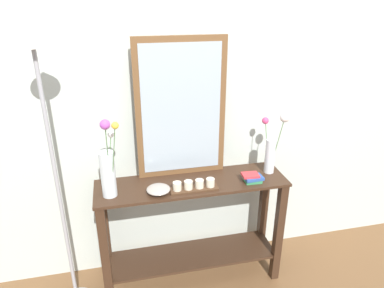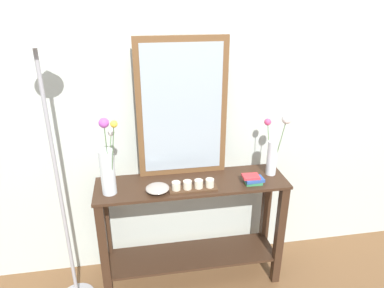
{
  "view_description": "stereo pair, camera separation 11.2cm",
  "coord_description": "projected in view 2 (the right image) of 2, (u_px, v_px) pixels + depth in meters",
  "views": [
    {
      "loc": [
        -0.46,
        -2.03,
        2.02
      ],
      "look_at": [
        0.0,
        0.0,
        1.12
      ],
      "focal_mm": 32.77,
      "sensor_mm": 36.0,
      "label": 1
    },
    {
      "loc": [
        -0.35,
        -2.05,
        2.02
      ],
      "look_at": [
        0.0,
        0.0,
        1.12
      ],
      "focal_mm": 32.77,
      "sensor_mm": 36.0,
      "label": 2
    }
  ],
  "objects": [
    {
      "name": "ground_plane",
      "position": [
        192.0,
        277.0,
        2.72
      ],
      "size": [
        7.0,
        6.0,
        0.02
      ],
      "primitive_type": "cube",
      "color": "brown"
    },
    {
      "name": "wall_back",
      "position": [
        185.0,
        97.0,
        2.45
      ],
      "size": [
        6.4,
        0.08,
        2.7
      ],
      "primitive_type": "cube",
      "color": "beige",
      "rests_on": "ground"
    },
    {
      "name": "console_table",
      "position": [
        192.0,
        223.0,
        2.51
      ],
      "size": [
        1.3,
        0.36,
        0.83
      ],
      "color": "#382316",
      "rests_on": "ground"
    },
    {
      "name": "mirror_leaning",
      "position": [
        182.0,
        109.0,
        2.32
      ],
      "size": [
        0.61,
        0.03,
        0.95
      ],
      "color": "brown",
      "rests_on": "console_table"
    },
    {
      "name": "tall_vase_left",
      "position": [
        108.0,
        167.0,
        2.17
      ],
      "size": [
        0.14,
        0.2,
        0.54
      ],
      "color": "silver",
      "rests_on": "console_table"
    },
    {
      "name": "vase_right",
      "position": [
        274.0,
        150.0,
        2.41
      ],
      "size": [
        0.13,
        0.19,
        0.46
      ],
      "color": "silver",
      "rests_on": "console_table"
    },
    {
      "name": "candle_tray",
      "position": [
        193.0,
        186.0,
        2.28
      ],
      "size": [
        0.32,
        0.09,
        0.07
      ],
      "color": "#472D1C",
      "rests_on": "console_table"
    },
    {
      "name": "decorative_bowl",
      "position": [
        157.0,
        188.0,
        2.25
      ],
      "size": [
        0.15,
        0.15,
        0.04
      ],
      "color": "#9E9389",
      "rests_on": "console_table"
    },
    {
      "name": "book_stack",
      "position": [
        253.0,
        180.0,
        2.36
      ],
      "size": [
        0.14,
        0.1,
        0.06
      ],
      "color": "#388E56",
      "rests_on": "console_table"
    },
    {
      "name": "floor_lamp",
      "position": [
        50.0,
        136.0,
        2.02
      ],
      "size": [
        0.24,
        0.24,
        1.86
      ],
      "color": "#9E9EA3",
      "rests_on": "ground"
    }
  ]
}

